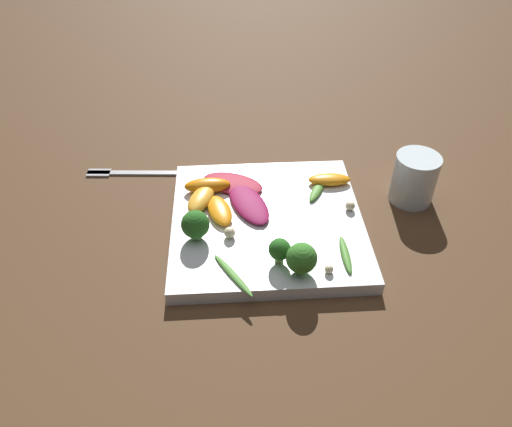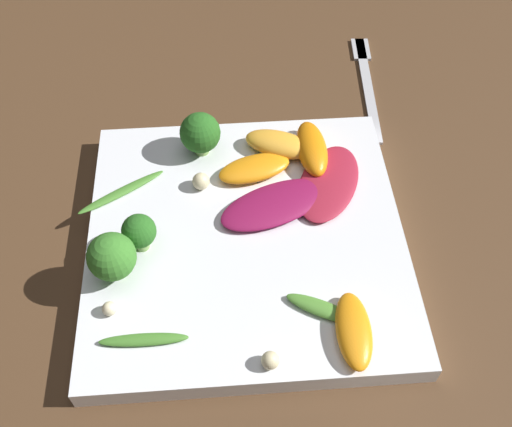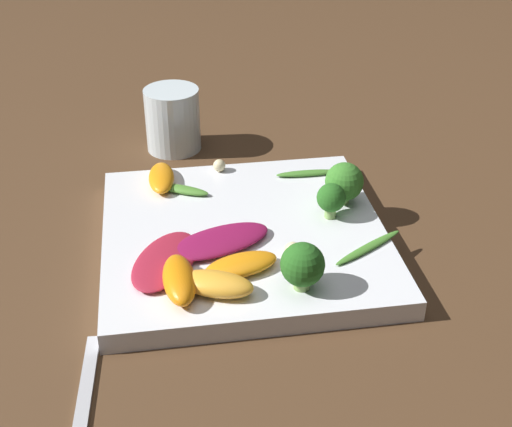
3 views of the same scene
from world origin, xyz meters
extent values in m
plane|color=#4C331E|center=(0.00, 0.00, 0.00)|extent=(2.40, 2.40, 0.00)
cube|color=white|center=(0.00, 0.00, 0.01)|extent=(0.29, 0.29, 0.02)
cylinder|color=silver|center=(0.06, -0.24, 0.04)|extent=(0.07, 0.07, 0.08)
cube|color=#B2B2B7|center=(0.16, 0.21, 0.00)|extent=(0.02, 0.18, 0.01)
cube|color=#B2B2B7|center=(0.16, 0.28, 0.00)|extent=(0.02, 0.04, 0.01)
ellipsoid|color=maroon|center=(0.08, 0.05, 0.03)|extent=(0.09, 0.12, 0.01)
ellipsoid|color=maroon|center=(0.03, 0.03, 0.03)|extent=(0.12, 0.08, 0.01)
ellipsoid|color=orange|center=(0.08, -0.11, 0.03)|extent=(0.03, 0.07, 0.02)
ellipsoid|color=#FCAD33|center=(0.04, 0.10, 0.03)|extent=(0.08, 0.06, 0.02)
ellipsoid|color=orange|center=(0.01, 0.07, 0.03)|extent=(0.08, 0.05, 0.01)
ellipsoid|color=orange|center=(0.07, 0.09, 0.03)|extent=(0.03, 0.07, 0.02)
cylinder|color=#84AD5B|center=(-0.04, 0.11, 0.03)|extent=(0.02, 0.02, 0.01)
sphere|color=#26601E|center=(-0.04, 0.11, 0.05)|extent=(0.04, 0.04, 0.04)
cylinder|color=#84AD5B|center=(-0.11, -0.04, 0.03)|extent=(0.01, 0.01, 0.01)
sphere|color=#387A28|center=(-0.11, -0.04, 0.05)|extent=(0.04, 0.04, 0.04)
cylinder|color=#84AD5B|center=(-0.09, -0.01, 0.03)|extent=(0.01, 0.01, 0.02)
sphere|color=#26601E|center=(-0.09, -0.01, 0.05)|extent=(0.03, 0.03, 0.03)
ellipsoid|color=#518E33|center=(0.06, -0.09, 0.03)|extent=(0.06, 0.04, 0.01)
ellipsoid|color=#47842D|center=(-0.12, 0.06, 0.02)|extent=(0.08, 0.06, 0.00)
ellipsoid|color=#47842D|center=(-0.09, -0.10, 0.02)|extent=(0.07, 0.01, 0.01)
sphere|color=beige|center=(0.01, -0.13, 0.03)|extent=(0.01, 0.01, 0.01)
sphere|color=beige|center=(-0.04, 0.06, 0.03)|extent=(0.02, 0.02, 0.02)
sphere|color=beige|center=(-0.12, -0.07, 0.03)|extent=(0.01, 0.01, 0.01)
camera|label=1|loc=(-0.57, 0.05, 0.52)|focal=35.00mm
camera|label=2|loc=(-0.01, -0.32, 0.46)|focal=42.00mm
camera|label=3|loc=(0.08, 0.61, 0.42)|focal=50.00mm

